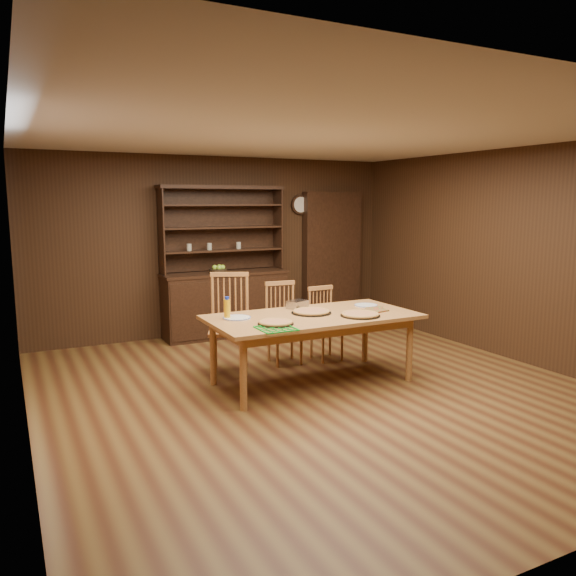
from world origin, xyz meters
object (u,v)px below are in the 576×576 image
chair_center (283,320)px  juice_bottle (227,308)px  chair_left (230,319)px  chair_right (324,321)px  china_hutch (225,295)px  dining_table (313,321)px

chair_center → juice_bottle: bearing=-141.4°
chair_left → chair_right: size_ratio=1.26×
china_hutch → dining_table: (0.07, -2.48, 0.09)m
china_hutch → chair_right: size_ratio=2.40×
dining_table → juice_bottle: bearing=165.4°
chair_right → juice_bottle: juice_bottle is taller
chair_center → chair_right: 0.54m
chair_left → chair_center: chair_left is taller
juice_bottle → dining_table: bearing=-14.6°
dining_table → chair_left: bearing=126.6°
dining_table → chair_center: 0.89m
dining_table → chair_left: size_ratio=1.95×
chair_left → chair_center: size_ratio=1.15×
chair_left → chair_right: chair_left is taller
china_hutch → juice_bottle: (-0.82, -2.25, 0.26)m
china_hutch → chair_right: china_hutch is taller
dining_table → chair_right: chair_right is taller
china_hutch → chair_left: 1.74m
chair_left → juice_bottle: chair_left is taller
china_hutch → chair_left: bearing=-108.7°
chair_left → chair_center: bearing=26.0°
china_hutch → chair_right: bearing=-68.6°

